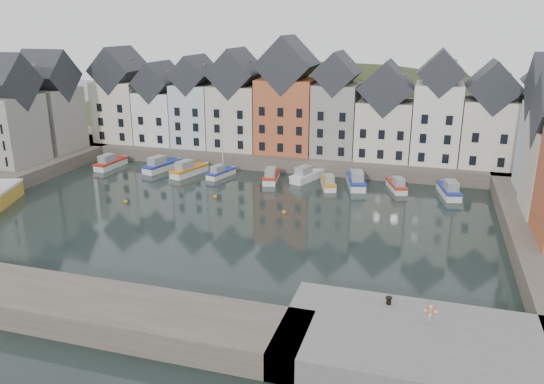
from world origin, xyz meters
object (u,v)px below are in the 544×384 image
at_px(mooring_bollard, 389,300).
at_px(boat_a, 110,163).
at_px(boat_d, 220,173).
at_px(life_ring_post, 430,311).

bearing_deg(mooring_bollard, boat_a, 143.32).
height_order(boat_d, life_ring_post, boat_d).
relative_size(boat_a, boat_d, 0.63).
distance_m(boat_a, mooring_bollard, 56.48).
bearing_deg(boat_d, boat_a, -164.56).
xyz_separation_m(boat_d, mooring_bollard, (26.94, -33.87, 1.65)).
bearing_deg(boat_d, mooring_bollard, -36.52).
bearing_deg(boat_a, mooring_bollard, -32.80).
xyz_separation_m(boat_a, mooring_bollard, (45.28, -33.72, 1.59)).
height_order(boat_d, mooring_bollard, boat_d).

